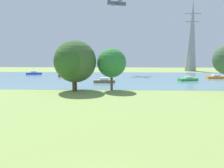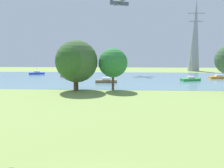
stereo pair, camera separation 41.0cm
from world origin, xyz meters
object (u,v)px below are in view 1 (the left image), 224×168
at_px(sailboat_brown, 104,81).
at_px(tree_west_near, 112,63).
at_px(sailboat_red, 67,75).
at_px(sailboat_green, 188,79).
at_px(sailboat_orange, 216,77).
at_px(light_aircraft, 117,3).
at_px(tree_west_far, 75,61).
at_px(tree_east_near, 73,61).
at_px(sailboat_blue, 34,73).
at_px(electricity_pylon, 192,35).

height_order(sailboat_brown, tree_west_near, tree_west_near).
height_order(sailboat_red, sailboat_green, sailboat_red).
bearing_deg(sailboat_green, sailboat_orange, 31.57).
xyz_separation_m(sailboat_brown, light_aircraft, (2.18, 27.20, 22.98)).
xyz_separation_m(sailboat_orange, tree_west_far, (-33.02, -21.11, 4.61)).
relative_size(sailboat_orange, sailboat_red, 0.91).
bearing_deg(tree_west_near, sailboat_red, 120.45).
relative_size(sailboat_brown, tree_west_near, 0.94).
bearing_deg(sailboat_orange, tree_east_near, -146.77).
relative_size(sailboat_blue, sailboat_red, 0.84).
bearing_deg(light_aircraft, sailboat_blue, -164.88).
height_order(sailboat_brown, electricity_pylon, electricity_pylon).
bearing_deg(tree_east_near, sailboat_green, 33.82).
xyz_separation_m(sailboat_green, tree_east_near, (-24.29, -16.28, 4.62)).
height_order(sailboat_orange, sailboat_red, sailboat_red).
relative_size(sailboat_blue, electricity_pylon, 0.24).
bearing_deg(tree_east_near, tree_west_near, 13.32).
bearing_deg(electricity_pylon, sailboat_orange, -94.48).
bearing_deg(tree_west_near, electricity_pylon, 59.15).
xyz_separation_m(tree_west_far, light_aircraft, (6.28, 38.47, 18.37)).
xyz_separation_m(sailboat_blue, light_aircraft, (26.38, 7.13, 22.99)).
relative_size(tree_west_far, tree_west_near, 1.18).
xyz_separation_m(sailboat_brown, tree_west_far, (-4.10, -11.27, 4.62)).
height_order(sailboat_red, tree_west_far, tree_west_far).
bearing_deg(tree_west_near, tree_east_near, -166.68).
relative_size(sailboat_blue, tree_west_far, 0.77).
bearing_deg(tree_west_far, light_aircraft, 80.73).
bearing_deg(electricity_pylon, tree_east_near, -125.28).
height_order(tree_west_near, electricity_pylon, electricity_pylon).
relative_size(tree_east_near, electricity_pylon, 0.30).
xyz_separation_m(sailboat_blue, electricity_pylon, (55.34, 18.11, 13.27)).
xyz_separation_m(sailboat_blue, sailboat_brown, (24.20, -20.07, 0.00)).
height_order(sailboat_orange, tree_west_far, tree_west_far).
relative_size(sailboat_brown, sailboat_green, 1.11).
bearing_deg(tree_east_near, tree_west_far, 70.77).
xyz_separation_m(sailboat_red, sailboat_green, (31.75, -8.89, -0.02)).
bearing_deg(sailboat_orange, tree_west_near, -142.92).
distance_m(sailboat_orange, electricity_pylon, 31.38).
xyz_separation_m(tree_west_far, electricity_pylon, (35.24, 49.45, 8.65)).
height_order(sailboat_green, light_aircraft, light_aircraft).
relative_size(sailboat_green, electricity_pylon, 0.23).
bearing_deg(sailboat_red, sailboat_brown, -48.27).
bearing_deg(tree_west_far, sailboat_red, 107.43).
bearing_deg(sailboat_blue, tree_west_near, -49.21).
height_order(sailboat_orange, tree_east_near, tree_east_near).
distance_m(tree_west_near, electricity_pylon, 57.32).
bearing_deg(sailboat_orange, electricity_pylon, 85.52).
distance_m(sailboat_red, sailboat_green, 32.97).
xyz_separation_m(sailboat_brown, sailboat_green, (19.96, 4.33, -0.01)).
bearing_deg(sailboat_orange, sailboat_green, -148.43).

